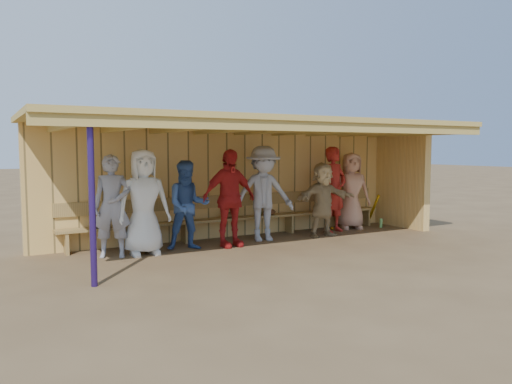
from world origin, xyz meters
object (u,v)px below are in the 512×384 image
at_px(player_h, 351,191).
at_px(bench, 239,213).
at_px(player_b, 144,202).
at_px(player_c, 188,205).
at_px(player_a, 112,206).
at_px(player_g, 334,190).
at_px(player_d, 229,198).
at_px(player_f, 323,199).
at_px(player_e, 263,194).

height_order(player_h, bench, player_h).
xyz_separation_m(player_b, player_c, (0.87, 0.04, -0.11)).
height_order(player_a, player_h, player_h).
height_order(player_b, bench, player_b).
distance_m(player_g, bench, 2.34).
height_order(player_g, bench, player_g).
xyz_separation_m(player_d, player_f, (2.32, 0.03, -0.14)).
bearing_deg(player_c, player_f, 10.86).
height_order(player_a, player_e, player_e).
height_order(player_a, player_b, player_b).
height_order(player_b, player_f, player_b).
bearing_deg(player_g, player_f, -163.69).
bearing_deg(player_a, player_d, 17.43).
xyz_separation_m(player_a, player_h, (5.80, 0.40, 0.00)).
xyz_separation_m(player_g, bench, (-2.24, 0.49, -0.46)).
bearing_deg(player_d, player_a, 172.51).
relative_size(player_b, player_d, 1.00).
relative_size(player_c, bench, 0.23).
bearing_deg(player_g, player_c, 169.61).
bearing_deg(player_e, player_d, -150.64).
bearing_deg(player_a, bench, 35.23).
relative_size(player_d, player_g, 0.97).
relative_size(player_b, bench, 0.25).
height_order(player_c, player_d, player_d).
distance_m(player_c, player_f, 3.13).
height_order(player_d, player_e, player_e).
relative_size(player_f, bench, 0.22).
xyz_separation_m(player_c, player_g, (3.72, 0.26, 0.13)).
xyz_separation_m(player_a, bench, (2.90, 0.70, -0.39)).
distance_m(player_c, player_e, 1.75).
bearing_deg(player_c, bench, 39.23).
bearing_deg(player_a, player_g, 23.99).
xyz_separation_m(player_d, player_h, (3.57, 0.56, -0.04)).
height_order(player_b, player_d, player_b).
bearing_deg(player_d, player_c, 168.10).
relative_size(player_b, player_g, 0.98).
height_order(player_e, player_f, player_e).
xyz_separation_m(player_g, player_h, (0.66, 0.18, -0.07)).
xyz_separation_m(player_b, player_g, (4.59, 0.29, 0.02)).
distance_m(player_f, bench, 1.87).
bearing_deg(player_f, player_c, 176.97).
height_order(player_a, player_d, player_d).
height_order(player_d, player_h, player_d).
bearing_deg(player_b, player_c, 4.26).
xyz_separation_m(player_b, bench, (2.35, 0.78, -0.44)).
bearing_deg(player_a, player_f, 19.92).
bearing_deg(bench, player_f, -26.87).
distance_m(player_b, player_d, 1.69).
height_order(player_b, player_g, player_g).
bearing_deg(player_d, bench, 49.13).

